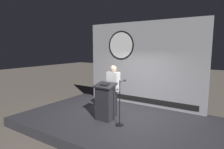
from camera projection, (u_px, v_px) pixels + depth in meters
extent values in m
plane|color=#6B6056|center=(117.00, 127.00, 6.28)|extent=(40.00, 40.00, 0.00)
cube|color=#333338|center=(117.00, 123.00, 6.26)|extent=(6.40, 4.00, 0.30)
cube|color=#9E9EA3|center=(142.00, 64.00, 7.54)|extent=(4.84, 0.10, 3.30)
cylinder|color=black|center=(121.00, 45.00, 7.90)|extent=(1.19, 0.02, 1.19)
cylinder|color=white|center=(121.00, 45.00, 7.89)|extent=(1.06, 0.02, 1.06)
cube|color=black|center=(141.00, 100.00, 7.69)|extent=(4.36, 0.02, 0.20)
cube|color=#26262B|center=(105.00, 103.00, 6.08)|extent=(0.52, 0.40, 1.09)
cube|color=#26262B|center=(105.00, 85.00, 6.00)|extent=(0.64, 0.50, 0.15)
cube|color=black|center=(105.00, 84.00, 5.98)|extent=(0.28, 0.20, 0.06)
cylinder|color=black|center=(113.00, 103.00, 6.50)|extent=(0.26, 0.26, 0.86)
cube|color=white|center=(113.00, 81.00, 6.39)|extent=(0.40, 0.24, 0.64)
sphere|color=beige|center=(113.00, 69.00, 6.33)|extent=(0.22, 0.22, 0.22)
cylinder|color=black|center=(120.00, 125.00, 5.69)|extent=(0.24, 0.24, 0.02)
cylinder|color=black|center=(120.00, 103.00, 5.60)|extent=(0.03, 0.03, 1.36)
cylinder|color=black|center=(122.00, 81.00, 5.64)|extent=(0.02, 0.30, 0.02)
sphere|color=#262626|center=(125.00, 81.00, 5.76)|extent=(0.07, 0.07, 0.07)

